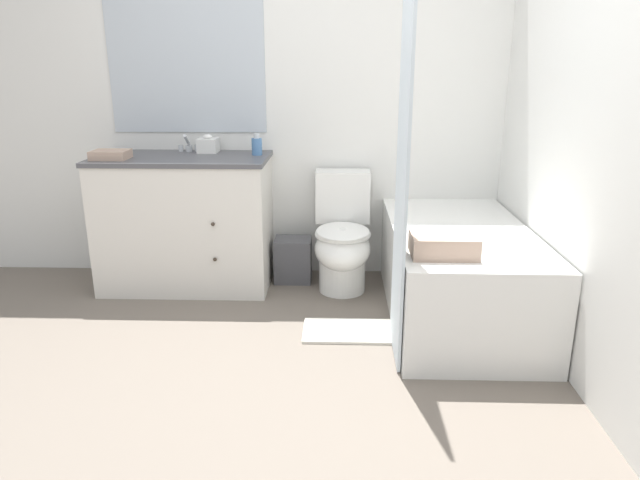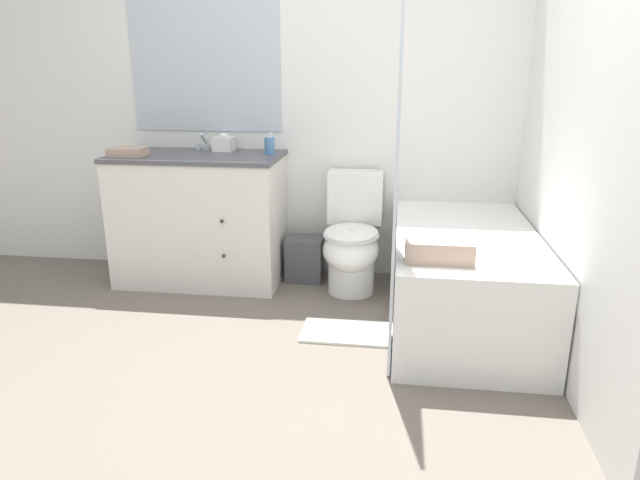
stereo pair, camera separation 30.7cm
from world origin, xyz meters
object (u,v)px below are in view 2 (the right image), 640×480
object	(u,v)px
tissue_box	(224,143)
bath_towel_folded	(439,249)
toilet	(352,241)
bathtub	(463,277)
bath_mat	(351,332)
hand_towel_folded	(128,151)
vanity_cabinet	(200,217)
wastebasket	(305,259)
sink_faucet	(205,145)
soap_dispenser	(270,145)

from	to	relation	value
tissue_box	bath_towel_folded	world-z (taller)	tissue_box
toilet	tissue_box	bearing A→B (deg)	165.88
bathtub	bath_mat	world-z (taller)	bathtub
toilet	hand_towel_folded	bearing A→B (deg)	-177.03
vanity_cabinet	tissue_box	world-z (taller)	tissue_box
bathtub	bath_towel_folded	bearing A→B (deg)	-111.07
wastebasket	hand_towel_folded	size ratio (longest dim) A/B	1.38
sink_faucet	soap_dispenser	xyz separation A→B (m)	(0.48, -0.13, 0.02)
soap_dispenser	hand_towel_folded	xyz separation A→B (m)	(-0.88, -0.19, -0.03)
bathtub	soap_dispenser	world-z (taller)	soap_dispenser
hand_towel_folded	bath_towel_folded	xyz separation A→B (m)	(1.92, -0.81, -0.31)
sink_faucet	hand_towel_folded	world-z (taller)	sink_faucet
bath_mat	vanity_cabinet	bearing A→B (deg)	147.09
sink_faucet	hand_towel_folded	xyz separation A→B (m)	(-0.40, -0.32, -0.01)
toilet	soap_dispenser	distance (m)	0.82
sink_faucet	hand_towel_folded	size ratio (longest dim) A/B	0.66
hand_towel_folded	bath_mat	xyz separation A→B (m)	(1.49, -0.58, -0.89)
toilet	hand_towel_folded	size ratio (longest dim) A/B	3.47
vanity_cabinet	bath_towel_folded	distance (m)	1.78
bathtub	hand_towel_folded	bearing A→B (deg)	171.18
toilet	bath_mat	world-z (taller)	toilet
tissue_box	bathtub	bearing A→B (deg)	-21.83
wastebasket	bath_towel_folded	bearing A→B (deg)	-51.37
sink_faucet	soap_dispenser	distance (m)	0.49
toilet	tissue_box	size ratio (longest dim) A/B	5.22
sink_faucet	tissue_box	xyz separation A→B (m)	(0.14, -0.02, 0.01)
bath_mat	soap_dispenser	bearing A→B (deg)	128.58
toilet	bath_mat	size ratio (longest dim) A/B	1.37
bathtub	tissue_box	xyz separation A→B (m)	(-1.56, 0.63, 0.65)
sink_faucet	tissue_box	size ratio (longest dim) A/B	0.99
bathtub	wastebasket	world-z (taller)	bathtub
bath_mat	sink_faucet	bearing A→B (deg)	140.55
hand_towel_folded	bath_mat	world-z (taller)	hand_towel_folded
sink_faucet	bath_mat	size ratio (longest dim) A/B	0.26
toilet	soap_dispenser	world-z (taller)	soap_dispenser
soap_dispenser	toilet	bearing A→B (deg)	-11.81
wastebasket	soap_dispenser	world-z (taller)	soap_dispenser
toilet	bathtub	bearing A→B (deg)	-30.96
tissue_box	bath_towel_folded	size ratio (longest dim) A/B	0.45
sink_faucet	wastebasket	distance (m)	1.03
vanity_cabinet	bathtub	bearing A→B (deg)	-14.97
toilet	bathtub	xyz separation A→B (m)	(0.67, -0.40, -0.07)
tissue_box	hand_towel_folded	bearing A→B (deg)	-151.01
soap_dispenser	bath_towel_folded	distance (m)	1.48
tissue_box	toilet	bearing A→B (deg)	-14.12
bathtub	soap_dispenser	bearing A→B (deg)	157.09
bath_towel_folded	sink_faucet	bearing A→B (deg)	143.38
wastebasket	tissue_box	world-z (taller)	tissue_box
bathtub	soap_dispenser	size ratio (longest dim) A/B	10.76
tissue_box	bath_mat	size ratio (longest dim) A/B	0.26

